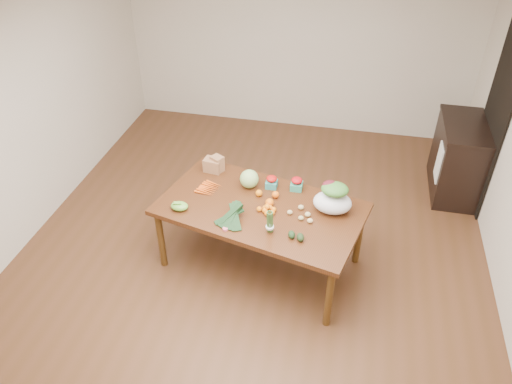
% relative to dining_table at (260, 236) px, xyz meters
% --- Properties ---
extents(floor, '(6.00, 6.00, 0.00)m').
position_rel_dining_table_xyz_m(floor, '(-0.12, 0.15, -0.38)').
color(floor, '#53311C').
rests_on(floor, ground).
extents(room_walls, '(5.02, 6.02, 2.70)m').
position_rel_dining_table_xyz_m(room_walls, '(-0.12, 0.15, 0.97)').
color(room_walls, beige).
rests_on(room_walls, floor).
extents(dining_table, '(2.18, 1.53, 0.75)m').
position_rel_dining_table_xyz_m(dining_table, '(0.00, 0.00, 0.00)').
color(dining_table, '#442410').
rests_on(dining_table, floor).
extents(doorway_dark, '(0.02, 1.00, 2.10)m').
position_rel_dining_table_xyz_m(doorway_dark, '(2.36, 1.75, 0.68)').
color(doorway_dark, black).
rests_on(doorway_dark, floor).
extents(cabinet, '(0.52, 1.02, 0.94)m').
position_rel_dining_table_xyz_m(cabinet, '(2.10, 1.83, 0.10)').
color(cabinet, black).
rests_on(cabinet, floor).
extents(dish_towel, '(0.02, 0.28, 0.45)m').
position_rel_dining_table_xyz_m(dish_towel, '(1.84, 1.55, 0.18)').
color(dish_towel, white).
rests_on(dish_towel, cabinet).
extents(paper_bag, '(0.29, 0.26, 0.18)m').
position_rel_dining_table_xyz_m(paper_bag, '(-0.63, 0.52, 0.46)').
color(paper_bag, olive).
rests_on(paper_bag, dining_table).
extents(cabbage, '(0.20, 0.20, 0.20)m').
position_rel_dining_table_xyz_m(cabbage, '(-0.19, 0.31, 0.47)').
color(cabbage, '#A7C572').
rests_on(cabbage, dining_table).
extents(strawberry_basket_a, '(0.14, 0.14, 0.11)m').
position_rel_dining_table_xyz_m(strawberry_basket_a, '(0.04, 0.35, 0.43)').
color(strawberry_basket_a, red).
rests_on(strawberry_basket_a, dining_table).
extents(strawberry_basket_b, '(0.15, 0.15, 0.11)m').
position_rel_dining_table_xyz_m(strawberry_basket_b, '(0.30, 0.37, 0.43)').
color(strawberry_basket_b, red).
rests_on(strawberry_basket_b, dining_table).
extents(orange_a, '(0.07, 0.07, 0.07)m').
position_rel_dining_table_xyz_m(orange_a, '(-0.05, 0.17, 0.41)').
color(orange_a, orange).
rests_on(orange_a, dining_table).
extents(orange_b, '(0.07, 0.07, 0.07)m').
position_rel_dining_table_xyz_m(orange_b, '(0.11, 0.18, 0.41)').
color(orange_b, orange).
rests_on(orange_b, dining_table).
extents(orange_c, '(0.08, 0.08, 0.08)m').
position_rel_dining_table_xyz_m(orange_c, '(0.08, 0.04, 0.42)').
color(orange_c, orange).
rests_on(orange_c, dining_table).
extents(mandarin_cluster, '(0.22, 0.22, 0.08)m').
position_rel_dining_table_xyz_m(mandarin_cluster, '(0.08, -0.06, 0.42)').
color(mandarin_cluster, orange).
rests_on(mandarin_cluster, dining_table).
extents(carrots, '(0.27, 0.29, 0.03)m').
position_rel_dining_table_xyz_m(carrots, '(-0.58, 0.18, 0.39)').
color(carrots, '#DF4F12').
rests_on(carrots, dining_table).
extents(snap_pea_bag, '(0.17, 0.13, 0.08)m').
position_rel_dining_table_xyz_m(snap_pea_bag, '(-0.76, -0.21, 0.41)').
color(snap_pea_bag, '#69B43D').
rests_on(snap_pea_bag, dining_table).
extents(kale_bunch, '(0.40, 0.46, 0.16)m').
position_rel_dining_table_xyz_m(kale_bunch, '(-0.22, -0.31, 0.45)').
color(kale_bunch, black).
rests_on(kale_bunch, dining_table).
extents(asparagus_bundle, '(0.11, 0.13, 0.26)m').
position_rel_dining_table_xyz_m(asparagus_bundle, '(0.16, -0.36, 0.50)').
color(asparagus_bundle, '#407837').
rests_on(asparagus_bundle, dining_table).
extents(potato_a, '(0.05, 0.05, 0.05)m').
position_rel_dining_table_xyz_m(potato_a, '(0.30, -0.05, 0.40)').
color(potato_a, tan).
rests_on(potato_a, dining_table).
extents(potato_b, '(0.05, 0.05, 0.05)m').
position_rel_dining_table_xyz_m(potato_b, '(0.42, -0.12, 0.40)').
color(potato_b, tan).
rests_on(potato_b, dining_table).
extents(potato_c, '(0.06, 0.05, 0.05)m').
position_rel_dining_table_xyz_m(potato_c, '(0.47, -0.05, 0.40)').
color(potato_c, '#D0B878').
rests_on(potato_c, dining_table).
extents(potato_d, '(0.06, 0.05, 0.05)m').
position_rel_dining_table_xyz_m(potato_d, '(0.39, 0.05, 0.40)').
color(potato_d, tan).
rests_on(potato_d, dining_table).
extents(potato_e, '(0.06, 0.05, 0.05)m').
position_rel_dining_table_xyz_m(potato_e, '(0.51, -0.14, 0.40)').
color(potato_e, tan).
rests_on(potato_e, dining_table).
extents(avocado_a, '(0.09, 0.11, 0.06)m').
position_rel_dining_table_xyz_m(avocado_a, '(0.37, -0.38, 0.41)').
color(avocado_a, black).
rests_on(avocado_a, dining_table).
extents(avocado_b, '(0.09, 0.11, 0.07)m').
position_rel_dining_table_xyz_m(avocado_b, '(0.45, -0.40, 0.41)').
color(avocado_b, black).
rests_on(avocado_b, dining_table).
extents(salad_bag, '(0.43, 0.36, 0.29)m').
position_rel_dining_table_xyz_m(salad_bag, '(0.69, 0.08, 0.52)').
color(salad_bag, silver).
rests_on(salad_bag, dining_table).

